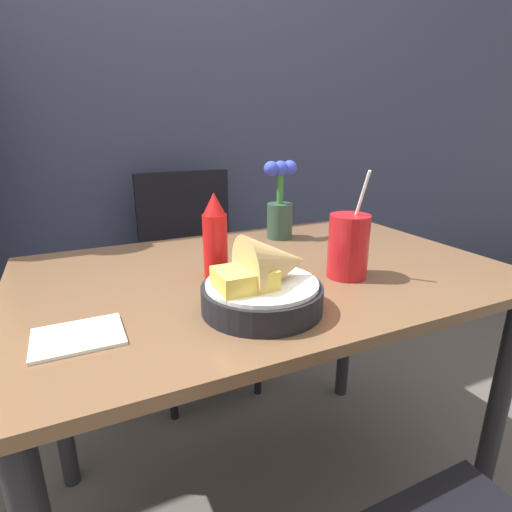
% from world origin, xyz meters
% --- Properties ---
extents(ground_plane, '(12.00, 12.00, 0.00)m').
position_xyz_m(ground_plane, '(0.00, 0.00, 0.00)').
color(ground_plane, '#4C4742').
extents(wall_window, '(7.00, 0.06, 2.60)m').
position_xyz_m(wall_window, '(0.00, 1.00, 1.30)').
color(wall_window, '#2D334C').
rests_on(wall_window, ground_plane).
extents(dining_table, '(1.17, 0.76, 0.75)m').
position_xyz_m(dining_table, '(0.00, 0.00, 0.64)').
color(dining_table, brown).
rests_on(dining_table, ground_plane).
extents(chair_far_window, '(0.40, 0.40, 0.90)m').
position_xyz_m(chair_far_window, '(0.02, 0.75, 0.53)').
color(chair_far_window, black).
rests_on(chair_far_window, ground_plane).
extents(food_basket, '(0.23, 0.23, 0.15)m').
position_xyz_m(food_basket, '(-0.10, -0.20, 0.80)').
color(food_basket, black).
rests_on(food_basket, dining_table).
extents(ketchup_bottle, '(0.06, 0.06, 0.20)m').
position_xyz_m(ketchup_bottle, '(-0.13, 0.00, 0.84)').
color(ketchup_bottle, red).
rests_on(ketchup_bottle, dining_table).
extents(drink_cup, '(0.09, 0.09, 0.25)m').
position_xyz_m(drink_cup, '(0.15, -0.13, 0.81)').
color(drink_cup, red).
rests_on(drink_cup, dining_table).
extents(flower_vase, '(0.11, 0.08, 0.24)m').
position_xyz_m(flower_vase, '(0.17, 0.25, 0.85)').
color(flower_vase, '#2D4738').
rests_on(flower_vase, dining_table).
extents(napkin, '(0.14, 0.12, 0.01)m').
position_xyz_m(napkin, '(-0.44, -0.17, 0.75)').
color(napkin, white).
rests_on(napkin, dining_table).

